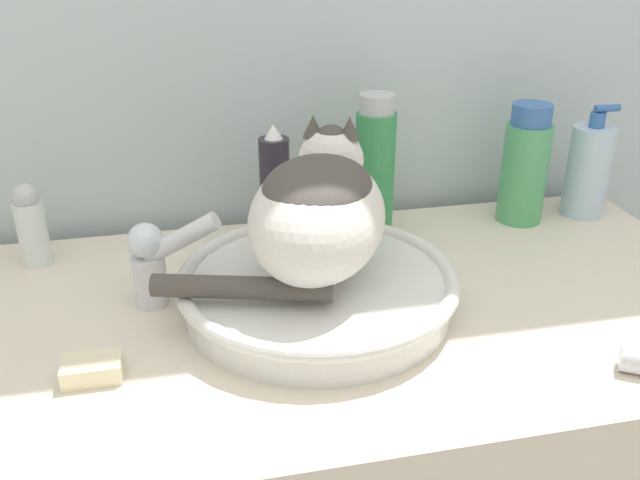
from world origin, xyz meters
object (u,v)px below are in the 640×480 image
mouthwash_bottle (525,166)px  soap_bar (92,369)px  faucet (155,259)px  hairspray_can_black (275,189)px  cat (318,208)px  shampoo_bottle_tall (375,169)px  soap_pump_bottle (588,170)px  deodorant_stick (31,225)px

mouthwash_bottle → soap_bar: (-0.67, -0.30, -0.08)m
faucet → hairspray_can_black: size_ratio=0.70×
cat → shampoo_bottle_tall: size_ratio=1.47×
mouthwash_bottle → shampoo_bottle_tall: shampoo_bottle_tall is taller
hairspray_can_black → soap_pump_bottle: (0.53, 0.00, -0.01)m
hairspray_can_black → soap_bar: hairspray_can_black is taller
hairspray_can_black → soap_pump_bottle: 0.53m
hairspray_can_black → faucet: bearing=-139.4°
shampoo_bottle_tall → deodorant_stick: bearing=180.0°
soap_bar → faucet: bearing=63.8°
faucet → soap_bar: size_ratio=2.07×
mouthwash_bottle → soap_bar: mouthwash_bottle is taller
hairspray_can_black → soap_bar: 0.40m
shampoo_bottle_tall → faucet: bearing=-155.4°
faucet → soap_pump_bottle: (0.72, 0.16, 0.01)m
deodorant_stick → soap_bar: size_ratio=1.95×
mouthwash_bottle → deodorant_stick: bearing=180.0°
soap_bar → cat: bearing=20.3°
faucet → shampoo_bottle_tall: size_ratio=0.59×
soap_pump_bottle → faucet: bearing=-167.7°
faucet → soap_bar: bearing=-101.4°
hairspray_can_black → soap_bar: size_ratio=2.96×
faucet → soap_pump_bottle: size_ratio=0.70×
cat → faucet: 0.22m
mouthwash_bottle → soap_pump_bottle: size_ratio=1.04×
mouthwash_bottle → soap_pump_bottle: bearing=-0.0°
soap_pump_bottle → soap_bar: size_ratio=2.95×
cat → mouthwash_bottle: cat is taller
deodorant_stick → soap_bar: (0.10, -0.30, -0.05)m
shampoo_bottle_tall → soap_pump_bottle: bearing=0.0°
faucet → soap_pump_bottle: bearing=27.1°
cat → faucet: cat is taller
deodorant_stick → soap_bar: deodorant_stick is taller
cat → deodorant_stick: size_ratio=2.64×
cat → shampoo_bottle_tall: (0.13, 0.20, -0.03)m
deodorant_stick → hairspray_can_black: hairspray_can_black is taller
faucet → shampoo_bottle_tall: 0.38m
hairspray_can_black → soap_pump_bottle: same height
cat → soap_bar: (-0.28, -0.10, -0.13)m
cat → faucet: bearing=100.1°
soap_pump_bottle → mouthwash_bottle: bearing=180.0°
cat → soap_bar: cat is taller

